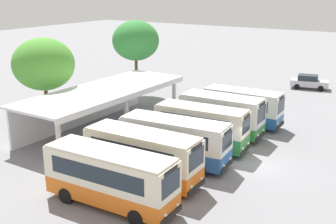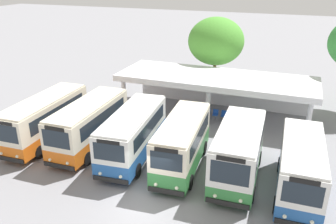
{
  "view_description": "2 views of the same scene",
  "coord_description": "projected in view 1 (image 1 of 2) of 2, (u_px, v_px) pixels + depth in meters",
  "views": [
    {
      "loc": [
        -25.53,
        -9.37,
        11.67
      ],
      "look_at": [
        2.04,
        8.33,
        1.87
      ],
      "focal_mm": 45.63,
      "sensor_mm": 36.0,
      "label": 1
    },
    {
      "loc": [
        6.51,
        -13.19,
        11.44
      ],
      "look_at": [
        -1.27,
        7.18,
        2.44
      ],
      "focal_mm": 37.0,
      "sensor_mm": 36.0,
      "label": 2
    }
  ],
  "objects": [
    {
      "name": "waiting_chair_fifth_seat",
      "position": [
        118.0,
        123.0,
        35.81
      ],
      "size": [
        0.45,
        0.45,
        0.86
      ],
      "color": "slate",
      "rests_on": "ground"
    },
    {
      "name": "waiting_chair_middle_seat",
      "position": [
        107.0,
        127.0,
        34.71
      ],
      "size": [
        0.45,
        0.45,
        0.86
      ],
      "color": "slate",
      "rests_on": "ground"
    },
    {
      "name": "waiting_chair_far_end_seat",
      "position": [
        123.0,
        121.0,
        36.37
      ],
      "size": [
        0.45,
        0.45,
        0.86
      ],
      "color": "slate",
      "rests_on": "ground"
    },
    {
      "name": "waiting_chair_second_from_end",
      "position": [
        101.0,
        130.0,
        34.16
      ],
      "size": [
        0.45,
        0.45,
        0.86
      ],
      "color": "slate",
      "rests_on": "ground"
    },
    {
      "name": "terminal_canopy",
      "position": [
        98.0,
        97.0,
        35.79
      ],
      "size": [
        15.99,
        5.6,
        3.4
      ],
      "color": "silver",
      "rests_on": "ground"
    },
    {
      "name": "city_bus_nearest_orange",
      "position": [
        110.0,
        176.0,
        22.97
      ],
      "size": [
        2.54,
        7.75,
        3.2
      ],
      "color": "black",
      "rests_on": "ground"
    },
    {
      "name": "waiting_chair_end_by_column",
      "position": [
        95.0,
        132.0,
        33.6
      ],
      "size": [
        0.45,
        0.45,
        0.86
      ],
      "color": "slate",
      "rests_on": "ground"
    },
    {
      "name": "city_bus_fourth_amber",
      "position": [
        201.0,
        126.0,
        31.15
      ],
      "size": [
        2.63,
        6.99,
        3.21
      ],
      "color": "black",
      "rests_on": "ground"
    },
    {
      "name": "waiting_chair_fourth_seat",
      "position": [
        112.0,
        125.0,
        35.27
      ],
      "size": [
        0.45,
        0.45,
        0.86
      ],
      "color": "slate",
      "rests_on": "ground"
    },
    {
      "name": "roadside_tree_east_of_canopy",
      "position": [
        136.0,
        41.0,
        45.47
      ],
      "size": [
        5.0,
        5.0,
        8.08
      ],
      "color": "brown",
      "rests_on": "ground"
    },
    {
      "name": "roadside_tree_behind_canopy",
      "position": [
        44.0,
        64.0,
        36.4
      ],
      "size": [
        5.28,
        5.28,
        7.41
      ],
      "color": "brown",
      "rests_on": "ground"
    },
    {
      "name": "city_bus_fifth_blue",
      "position": [
        222.0,
        114.0,
        33.89
      ],
      "size": [
        2.66,
        6.72,
        3.28
      ],
      "color": "black",
      "rests_on": "ground"
    },
    {
      "name": "city_bus_middle_cream",
      "position": [
        175.0,
        139.0,
        28.52
      ],
      "size": [
        2.95,
        7.64,
        3.12
      ],
      "color": "black",
      "rests_on": "ground"
    },
    {
      "name": "city_bus_second_in_row",
      "position": [
        143.0,
        155.0,
        25.87
      ],
      "size": [
        2.54,
        7.51,
        3.21
      ],
      "color": "black",
      "rests_on": "ground"
    },
    {
      "name": "city_bus_far_end_green",
      "position": [
        243.0,
        106.0,
        36.47
      ],
      "size": [
        2.41,
        6.81,
        3.09
      ],
      "color": "black",
      "rests_on": "ground"
    },
    {
      "name": "parked_car_flank",
      "position": [
        309.0,
        82.0,
        49.62
      ],
      "size": [
        2.62,
        4.5,
        1.62
      ],
      "color": "black",
      "rests_on": "ground"
    },
    {
      "name": "ground_plane",
      "position": [
        255.0,
        165.0,
        28.78
      ],
      "size": [
        180.0,
        180.0,
        0.0
      ],
      "primitive_type": "plane",
      "color": "gray"
    }
  ]
}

